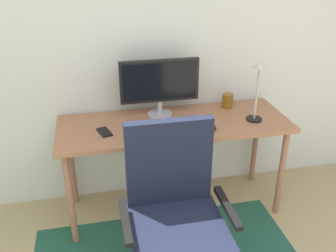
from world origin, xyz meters
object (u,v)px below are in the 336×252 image
object	(u,v)px
computer_mouse	(211,127)
office_chair	(175,232)
cell_phone	(104,132)
monitor	(160,83)
desk	(174,132)
coffee_cup	(227,101)
desk_lamp	(258,79)
keyboard	(166,131)

from	to	relation	value
computer_mouse	office_chair	world-z (taller)	office_chair
computer_mouse	cell_phone	bearing A→B (deg)	172.07
monitor	computer_mouse	world-z (taller)	monitor
computer_mouse	office_chair	size ratio (longest dim) A/B	0.10
monitor	computer_mouse	xyz separation A→B (m)	(0.29, -0.31, -0.23)
desk	coffee_cup	bearing A→B (deg)	21.33
desk	cell_phone	world-z (taller)	cell_phone
coffee_cup	cell_phone	distance (m)	0.97
desk_lamp	office_chair	xyz separation A→B (m)	(-0.72, -0.65, -0.63)
monitor	coffee_cup	xyz separation A→B (m)	(0.53, 0.03, -0.19)
desk_lamp	office_chair	bearing A→B (deg)	-137.99
desk_lamp	office_chair	distance (m)	1.16
keyboard	desk_lamp	world-z (taller)	desk_lamp
monitor	desk	bearing A→B (deg)	-62.83
computer_mouse	desk_lamp	distance (m)	0.45
desk_lamp	desk	bearing A→B (deg)	171.62
cell_phone	desk_lamp	bearing A→B (deg)	-18.10
cell_phone	desk_lamp	world-z (taller)	desk_lamp
desk	computer_mouse	size ratio (longest dim) A/B	15.55
desk	monitor	world-z (taller)	monitor
keyboard	cell_phone	bearing A→B (deg)	169.61
desk	cell_phone	distance (m)	0.50
monitor	coffee_cup	size ratio (longest dim) A/B	5.29
computer_mouse	coffee_cup	world-z (taller)	coffee_cup
monitor	computer_mouse	distance (m)	0.48
keyboard	coffee_cup	distance (m)	0.63
desk	monitor	bearing A→B (deg)	117.17
keyboard	cell_phone	world-z (taller)	keyboard
monitor	cell_phone	size ratio (longest dim) A/B	4.01
office_chair	monitor	bearing A→B (deg)	84.56
cell_phone	desk_lamp	distance (m)	1.09
computer_mouse	desk_lamp	size ratio (longest dim) A/B	0.24
keyboard	desk_lamp	distance (m)	0.71
monitor	desk_lamp	size ratio (longest dim) A/B	1.28
computer_mouse	office_chair	bearing A→B (deg)	-123.63
monitor	office_chair	bearing A→B (deg)	-95.77
desk	office_chair	bearing A→B (deg)	-102.61
monitor	keyboard	world-z (taller)	monitor
desk	keyboard	world-z (taller)	keyboard
keyboard	coffee_cup	bearing A→B (deg)	29.83
office_chair	desk	bearing A→B (deg)	77.72
keyboard	office_chair	bearing A→B (deg)	-97.17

